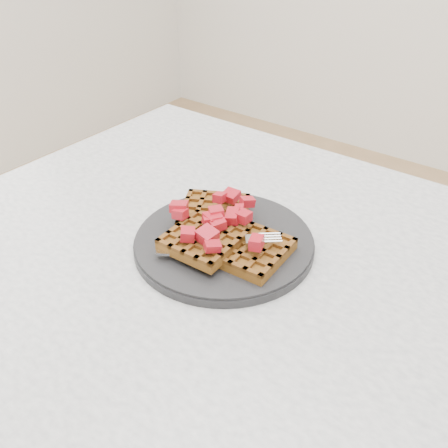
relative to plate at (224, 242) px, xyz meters
The scene contains 5 objects.
table 0.19m from the plate, ahead, with size 1.20×0.80×0.75m.
plate is the anchor object (origin of this frame).
waffles 0.02m from the plate, 87.49° to the right, with size 0.21×0.19×0.03m.
strawberry_pile 0.05m from the plate, ahead, with size 0.15×0.15×0.02m, color maroon, non-canonical shape.
fork 0.05m from the plate, 45.74° to the right, with size 0.02×0.18×0.02m, color silver, non-canonical shape.
Camera 1 is at (0.21, -0.44, 1.19)m, focal length 40.00 mm.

